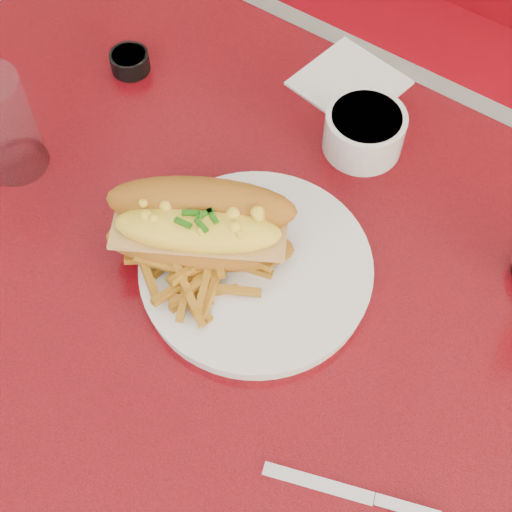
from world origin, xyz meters
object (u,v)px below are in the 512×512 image
Objects in this scene: fork at (288,303)px; sauce_cup_left at (130,61)px; mac_hoagie at (200,225)px; knife at (366,497)px; booth_bench_far at (460,124)px; gravy_ramekin at (364,130)px; water_tumbler at (2,125)px; dinner_plate at (256,269)px; diner_table at (250,333)px.

fork is 0.44m from sauce_cup_left.
mac_hoagie is 0.13m from fork.
booth_bench_far is at bearing 85.03° from knife.
fork is 0.80× the size of knife.
booth_bench_far is at bearing 62.40° from sauce_cup_left.
gravy_ramekin is 0.45m from knife.
dinner_plate is at bearing 6.65° from water_tumbler.
mac_hoagie is at bearing -173.58° from diner_table.
booth_bench_far is at bearing 90.00° from diner_table.
water_tumbler is 0.82× the size of knife.
knife is at bearing -31.91° from dinner_plate.
mac_hoagie is at bearing -34.54° from sauce_cup_left.
booth_bench_far is 1.07m from water_tumbler.
booth_bench_far reaches higher than fork.
knife is at bearing -30.20° from diner_table.
dinner_plate is 0.06m from fork.
gravy_ramekin is at bearing -89.14° from booth_bench_far.
fork is 0.26m from gravy_ramekin.
booth_bench_far reaches higher than dinner_plate.
diner_table is 8.70× the size of water_tumbler.
booth_bench_far is at bearing 90.86° from gravy_ramekin.
water_tumbler is at bearing -141.50° from gravy_ramekin.
water_tumbler is (-0.01, -0.21, 0.06)m from sauce_cup_left.
fork is at bearing 125.22° from knife.
knife is at bearing -75.74° from booth_bench_far.
dinner_plate reaches higher than diner_table.
diner_table is 18.18× the size of sauce_cup_left.
sauce_cup_left is 0.39× the size of knife.
mac_hoagie is (-0.06, -0.82, 0.54)m from booth_bench_far.
sauce_cup_left is (-0.34, -0.07, -0.02)m from gravy_ramekin.
fork is at bearing -77.96° from gravy_ramekin.
gravy_ramekin is 0.79× the size of water_tumbler.
dinner_plate is at bearing -90.52° from gravy_ramekin.
gravy_ramekin reaches higher than sauce_cup_left.
booth_bench_far is 3.39× the size of dinner_plate.
water_tumbler is at bearing -173.35° from dinner_plate.
sauce_cup_left is at bearing 152.95° from dinner_plate.
fork is at bearing -85.60° from booth_bench_far.
diner_table is 0.17m from dinner_plate.
sauce_cup_left is (-0.27, 0.18, -0.04)m from mac_hoagie.
water_tumbler reaches higher than knife.
knife is (0.23, -0.38, -0.03)m from gravy_ramekin.
water_tumbler is (-0.34, -0.03, 0.23)m from diner_table.
sauce_cup_left reaches higher than fork.
dinner_plate is at bearing 71.94° from fork.
gravy_ramekin reaches higher than knife.
knife is (0.24, -0.95, 0.49)m from booth_bench_far.
fork is at bearing 3.04° from water_tumbler.
booth_bench_far is 0.98m from mac_hoagie.
water_tumbler reaches higher than dinner_plate.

